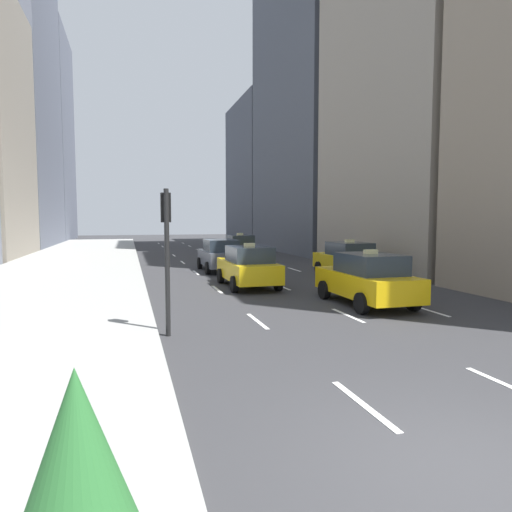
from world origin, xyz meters
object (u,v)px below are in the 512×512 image
object	(u,v)px
taxi_second	(347,259)
sedan_black_near	(220,255)
taxi_fourth	(239,247)
traffic_light_pole	(166,238)
taxi_third	(367,279)
taxi_lead	(248,266)

from	to	relation	value
taxi_second	sedan_black_near	bearing A→B (deg)	143.38
taxi_fourth	traffic_light_pole	size ratio (longest dim) A/B	1.22
taxi_second	taxi_third	size ratio (longest dim) A/B	1.00
sedan_black_near	taxi_lead	bearing A→B (deg)	-90.00
sedan_black_near	taxi_fourth	bearing A→B (deg)	68.30
taxi_third	taxi_fourth	size ratio (longest dim) A/B	1.00
sedan_black_near	taxi_second	bearing A→B (deg)	-36.62
taxi_lead	taxi_fourth	distance (m)	13.43
taxi_lead	taxi_third	bearing A→B (deg)	-60.54
sedan_black_near	taxi_third	bearing A→B (deg)	-75.79
taxi_second	traffic_light_pole	bearing A→B (deg)	-136.31
taxi_lead	sedan_black_near	xyz separation A→B (m)	(-0.00, 6.10, 0.01)
taxi_third	sedan_black_near	xyz separation A→B (m)	(-2.80, 11.06, 0.01)
taxi_third	traffic_light_pole	size ratio (longest dim) A/B	1.22
taxi_lead	taxi_fourth	world-z (taller)	same
taxi_fourth	taxi_third	bearing A→B (deg)	-90.00
taxi_third	taxi_second	bearing A→B (deg)	67.90
taxi_lead	taxi_third	xyz separation A→B (m)	(2.80, -4.96, 0.00)
taxi_lead	sedan_black_near	distance (m)	6.10
taxi_third	sedan_black_near	distance (m)	11.41
taxi_fourth	taxi_second	bearing A→B (deg)	-75.96
taxi_second	sedan_black_near	xyz separation A→B (m)	(-5.60, 4.16, 0.01)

